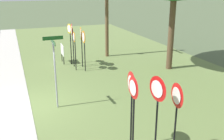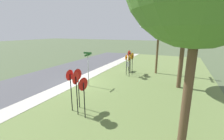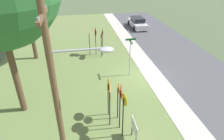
{
  "view_description": "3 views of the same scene",
  "coord_description": "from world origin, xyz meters",
  "px_view_note": "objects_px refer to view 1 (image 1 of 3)",
  "views": [
    {
      "loc": [
        10.9,
        -0.42,
        5.12
      ],
      "look_at": [
        0.71,
        3.52,
        1.53
      ],
      "focal_mm": 41.95,
      "sensor_mm": 36.0,
      "label": 1
    },
    {
      "loc": [
        11.84,
        8.56,
        4.88
      ],
      "look_at": [
        -1.29,
        2.66,
        1.32
      ],
      "focal_mm": 24.8,
      "sensor_mm": 36.0,
      "label": 2
    },
    {
      "loc": [
        -13.15,
        5.05,
        8.18
      ],
      "look_at": [
        -1.32,
        2.84,
        1.61
      ],
      "focal_mm": 32.09,
      "sensor_mm": 36.0,
      "label": 3
    }
  ],
  "objects_px": {
    "stop_sign_far_right": "(75,43)",
    "yield_sign_far_right": "(176,103)",
    "yield_sign_near_left": "(157,99)",
    "street_name_post": "(55,67)",
    "yield_sign_near_right": "(131,92)",
    "stop_sign_far_left": "(84,42)",
    "yield_sign_far_left": "(133,99)",
    "stop_sign_far_center": "(72,36)",
    "stop_sign_near_left": "(70,36)",
    "notice_board": "(62,51)",
    "stop_sign_near_right": "(81,38)"
  },
  "relations": [
    {
      "from": "stop_sign_near_right",
      "to": "stop_sign_far_center",
      "type": "relative_size",
      "value": 0.93
    },
    {
      "from": "yield_sign_near_left",
      "to": "stop_sign_near_right",
      "type": "bearing_deg",
      "value": 170.58
    },
    {
      "from": "stop_sign_far_right",
      "to": "yield_sign_far_right",
      "type": "bearing_deg",
      "value": 7.78
    },
    {
      "from": "stop_sign_near_left",
      "to": "street_name_post",
      "type": "height_order",
      "value": "street_name_post"
    },
    {
      "from": "yield_sign_near_right",
      "to": "notice_board",
      "type": "height_order",
      "value": "yield_sign_near_right"
    },
    {
      "from": "yield_sign_far_right",
      "to": "notice_board",
      "type": "distance_m",
      "value": 11.41
    },
    {
      "from": "stop_sign_far_right",
      "to": "notice_board",
      "type": "relative_size",
      "value": 1.9
    },
    {
      "from": "stop_sign_far_left",
      "to": "stop_sign_far_center",
      "type": "distance_m",
      "value": 1.28
    },
    {
      "from": "yield_sign_far_right",
      "to": "street_name_post",
      "type": "xyz_separation_m",
      "value": [
        -4.7,
        -2.71,
        0.04
      ]
    },
    {
      "from": "yield_sign_near_right",
      "to": "yield_sign_far_left",
      "type": "bearing_deg",
      "value": -13.24
    },
    {
      "from": "yield_sign_far_right",
      "to": "street_name_post",
      "type": "distance_m",
      "value": 5.43
    },
    {
      "from": "notice_board",
      "to": "yield_sign_near_right",
      "type": "bearing_deg",
      "value": 2.27
    },
    {
      "from": "stop_sign_near_left",
      "to": "stop_sign_far_right",
      "type": "distance_m",
      "value": 1.42
    },
    {
      "from": "stop_sign_near_right",
      "to": "street_name_post",
      "type": "distance_m",
      "value": 5.81
    },
    {
      "from": "stop_sign_far_center",
      "to": "yield_sign_near_right",
      "type": "relative_size",
      "value": 1.06
    },
    {
      "from": "stop_sign_far_left",
      "to": "yield_sign_far_left",
      "type": "xyz_separation_m",
      "value": [
        8.7,
        -0.93,
        0.16
      ]
    },
    {
      "from": "stop_sign_far_center",
      "to": "stop_sign_far_right",
      "type": "xyz_separation_m",
      "value": [
        0.8,
        -0.06,
        -0.32
      ]
    },
    {
      "from": "stop_sign_far_right",
      "to": "notice_board",
      "type": "bearing_deg",
      "value": -163.46
    },
    {
      "from": "stop_sign_near_left",
      "to": "yield_sign_far_left",
      "type": "height_order",
      "value": "stop_sign_near_left"
    },
    {
      "from": "stop_sign_near_right",
      "to": "stop_sign_far_left",
      "type": "height_order",
      "value": "stop_sign_near_right"
    },
    {
      "from": "stop_sign_far_center",
      "to": "notice_board",
      "type": "distance_m",
      "value": 1.64
    },
    {
      "from": "stop_sign_far_center",
      "to": "yield_sign_far_left",
      "type": "height_order",
      "value": "stop_sign_far_center"
    },
    {
      "from": "street_name_post",
      "to": "stop_sign_far_right",
      "type": "bearing_deg",
      "value": 157.05
    },
    {
      "from": "stop_sign_near_left",
      "to": "stop_sign_far_right",
      "type": "relative_size",
      "value": 1.13
    },
    {
      "from": "stop_sign_near_right",
      "to": "yield_sign_near_left",
      "type": "xyz_separation_m",
      "value": [
        9.83,
        -0.36,
        0.12
      ]
    },
    {
      "from": "stop_sign_far_center",
      "to": "stop_sign_near_left",
      "type": "bearing_deg",
      "value": -168.58
    },
    {
      "from": "stop_sign_far_center",
      "to": "yield_sign_near_right",
      "type": "height_order",
      "value": "stop_sign_far_center"
    },
    {
      "from": "yield_sign_far_right",
      "to": "street_name_post",
      "type": "height_order",
      "value": "street_name_post"
    },
    {
      "from": "stop_sign_near_right",
      "to": "stop_sign_far_right",
      "type": "relative_size",
      "value": 1.08
    },
    {
      "from": "stop_sign_near_right",
      "to": "yield_sign_far_left",
      "type": "bearing_deg",
      "value": 4.89
    },
    {
      "from": "stop_sign_far_center",
      "to": "yield_sign_near_right",
      "type": "bearing_deg",
      "value": 7.22
    },
    {
      "from": "stop_sign_far_left",
      "to": "yield_sign_near_right",
      "type": "bearing_deg",
      "value": -4.1
    },
    {
      "from": "yield_sign_far_left",
      "to": "stop_sign_far_center",
      "type": "bearing_deg",
      "value": 179.19
    },
    {
      "from": "stop_sign_far_right",
      "to": "yield_sign_near_right",
      "type": "height_order",
      "value": "yield_sign_near_right"
    },
    {
      "from": "street_name_post",
      "to": "stop_sign_near_right",
      "type": "bearing_deg",
      "value": 153.89
    },
    {
      "from": "stop_sign_far_right",
      "to": "stop_sign_far_center",
      "type": "bearing_deg",
      "value": 178.93
    },
    {
      "from": "stop_sign_far_center",
      "to": "stop_sign_far_left",
      "type": "bearing_deg",
      "value": 28.6
    },
    {
      "from": "notice_board",
      "to": "stop_sign_far_center",
      "type": "bearing_deg",
      "value": 26.97
    },
    {
      "from": "stop_sign_near_left",
      "to": "stop_sign_far_left",
      "type": "xyz_separation_m",
      "value": [
        1.8,
        0.44,
        -0.11
      ]
    },
    {
      "from": "street_name_post",
      "to": "yield_sign_near_right",
      "type": "bearing_deg",
      "value": 23.2
    },
    {
      "from": "stop_sign_near_right",
      "to": "yield_sign_far_left",
      "type": "distance_m",
      "value": 9.62
    },
    {
      "from": "stop_sign_far_right",
      "to": "street_name_post",
      "type": "bearing_deg",
      "value": -19.05
    },
    {
      "from": "stop_sign_far_right",
      "to": "street_name_post",
      "type": "relative_size",
      "value": 0.76
    },
    {
      "from": "stop_sign_near_left",
      "to": "notice_board",
      "type": "bearing_deg",
      "value": -143.42
    },
    {
      "from": "yield_sign_near_left",
      "to": "yield_sign_far_right",
      "type": "relative_size",
      "value": 1.1
    },
    {
      "from": "stop_sign_near_left",
      "to": "yield_sign_far_right",
      "type": "xyz_separation_m",
      "value": [
        10.88,
        0.73,
        -0.11
      ]
    },
    {
      "from": "stop_sign_far_center",
      "to": "street_name_post",
      "type": "height_order",
      "value": "street_name_post"
    },
    {
      "from": "stop_sign_near_right",
      "to": "yield_sign_far_right",
      "type": "relative_size",
      "value": 1.06
    },
    {
      "from": "yield_sign_far_right",
      "to": "yield_sign_near_left",
      "type": "bearing_deg",
      "value": -93.58
    },
    {
      "from": "stop_sign_far_left",
      "to": "street_name_post",
      "type": "bearing_deg",
      "value": -27.94
    }
  ]
}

